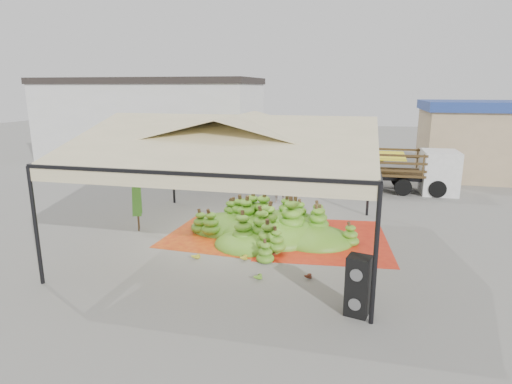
% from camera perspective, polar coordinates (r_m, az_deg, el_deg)
% --- Properties ---
extents(ground, '(90.00, 90.00, 0.00)m').
position_cam_1_polar(ground, '(13.73, -2.29, -6.68)').
color(ground, slate).
rests_on(ground, ground).
extents(canopy_tent, '(8.10, 8.10, 4.00)m').
position_cam_1_polar(canopy_tent, '(12.95, -2.43, 7.13)').
color(canopy_tent, black).
rests_on(canopy_tent, ground).
extents(building_white, '(14.30, 6.30, 5.40)m').
position_cam_1_polar(building_white, '(29.72, -13.79, 9.35)').
color(building_white, silver).
rests_on(building_white, ground).
extents(building_tan, '(6.30, 5.30, 4.10)m').
position_cam_1_polar(building_tan, '(26.32, 27.84, 6.25)').
color(building_tan, tan).
rests_on(building_tan, ground).
extents(tarp_left, '(4.05, 3.87, 0.01)m').
position_cam_1_polar(tarp_left, '(14.42, -3.66, -5.66)').
color(tarp_left, orange).
rests_on(tarp_left, ground).
extents(tarp_right, '(4.49, 4.67, 0.01)m').
position_cam_1_polar(tarp_right, '(14.15, 8.89, -6.19)').
color(tarp_right, red).
rests_on(tarp_right, ground).
extents(banana_heap, '(6.16, 5.18, 1.26)m').
position_cam_1_polar(banana_heap, '(14.17, 2.07, -3.34)').
color(banana_heap, '#4B801A').
rests_on(banana_heap, ground).
extents(hand_yellow_a, '(0.52, 0.46, 0.20)m').
position_cam_1_polar(hand_yellow_a, '(12.60, -8.26, -8.24)').
color(hand_yellow_a, gold).
rests_on(hand_yellow_a, ground).
extents(hand_yellow_b, '(0.49, 0.40, 0.21)m').
position_cam_1_polar(hand_yellow_b, '(12.37, -2.03, -8.50)').
color(hand_yellow_b, gold).
rests_on(hand_yellow_b, ground).
extents(hand_red_a, '(0.46, 0.40, 0.18)m').
position_cam_1_polar(hand_red_a, '(11.34, 6.63, -10.82)').
color(hand_red_a, '#5D2015').
rests_on(hand_red_a, ground).
extents(hand_red_b, '(0.42, 0.36, 0.17)m').
position_cam_1_polar(hand_red_b, '(12.63, 1.96, -8.14)').
color(hand_red_b, maroon).
rests_on(hand_red_b, ground).
extents(hand_green, '(0.50, 0.42, 0.21)m').
position_cam_1_polar(hand_green, '(11.21, -0.10, -10.96)').
color(hand_green, '#3A801A').
rests_on(hand_green, ground).
extents(hanging_bunches, '(1.74, 0.24, 0.20)m').
position_cam_1_polar(hanging_bunches, '(14.22, -4.03, 4.93)').
color(hanging_bunches, '#3C7418').
rests_on(hanging_bunches, ground).
extents(speaker_stack, '(0.57, 0.53, 1.34)m').
position_cam_1_polar(speaker_stack, '(9.60, 13.46, -12.08)').
color(speaker_stack, black).
rests_on(speaker_stack, ground).
extents(banana_leaves, '(0.96, 1.36, 3.70)m').
position_cam_1_polar(banana_leaves, '(15.46, -15.21, -4.80)').
color(banana_leaves, '#367D21').
rests_on(banana_leaves, ground).
extents(vendor, '(0.74, 0.59, 1.75)m').
position_cam_1_polar(vendor, '(18.17, 3.16, 1.28)').
color(vendor, gray).
rests_on(vendor, ground).
extents(truck_left, '(6.15, 2.90, 2.03)m').
position_cam_1_polar(truck_left, '(23.03, -1.71, 4.90)').
color(truck_left, '#482718').
rests_on(truck_left, ground).
extents(truck_right, '(5.79, 2.09, 1.98)m').
position_cam_1_polar(truck_right, '(21.20, 18.30, 3.35)').
color(truck_right, '#452F17').
rests_on(truck_right, ground).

